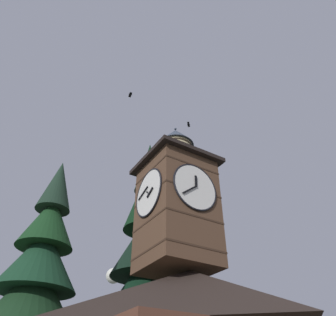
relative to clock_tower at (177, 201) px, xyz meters
name	(u,v)px	position (x,y,z in m)	size (l,w,h in m)	color
clock_tower	(177,201)	(0.00, 0.00, 0.00)	(4.28, 4.28, 9.54)	brown
pine_tree_behind	(144,288)	(-0.75, -4.96, -3.57)	(6.90, 6.90, 18.60)	#473323
pine_tree_aside	(32,300)	(6.19, -2.43, -5.58)	(5.62, 5.62, 12.72)	#473323
moon	(113,276)	(-11.25, -35.62, 6.38)	(2.36, 2.36, 2.36)	silver
flying_bird_high	(130,94)	(2.65, -1.91, 9.00)	(0.28, 0.52, 0.14)	black
flying_bird_low	(189,125)	(-1.48, -0.50, 6.87)	(0.47, 0.51, 0.12)	black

